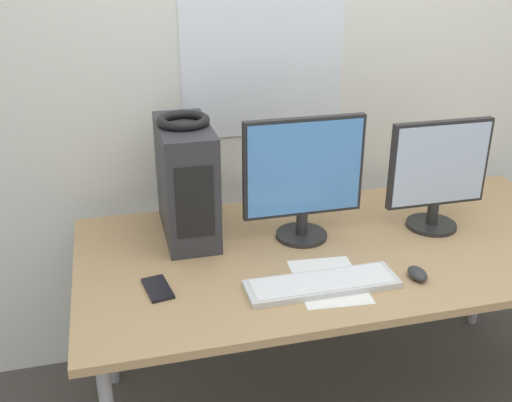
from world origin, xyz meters
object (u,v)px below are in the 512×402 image
at_px(monitor_main, 304,176).
at_px(cell_phone, 158,288).
at_px(keyboard, 322,284).
at_px(headphones, 183,120).
at_px(mouse, 417,273).
at_px(pc_tower, 186,181).
at_px(monitor_right_near, 438,173).

height_order(monitor_main, cell_phone, monitor_main).
bearing_deg(keyboard, monitor_main, 82.50).
relative_size(headphones, mouse, 2.11).
relative_size(keyboard, mouse, 5.56).
bearing_deg(monitor_main, pc_tower, 160.59).
height_order(monitor_right_near, cell_phone, monitor_right_near).
bearing_deg(cell_phone, monitor_right_near, 0.69).
bearing_deg(monitor_main, headphones, 160.48).
bearing_deg(cell_phone, monitor_main, 13.27).
xyz_separation_m(headphones, monitor_main, (0.39, -0.14, -0.19)).
distance_m(headphones, cell_phone, 0.58).
bearing_deg(pc_tower, monitor_main, -19.41).
xyz_separation_m(pc_tower, cell_phone, (-0.15, -0.37, -0.20)).
relative_size(headphones, keyboard, 0.38).
height_order(monitor_main, monitor_right_near, monitor_main).
height_order(pc_tower, mouse, pc_tower).
bearing_deg(monitor_right_near, pc_tower, 168.69).
distance_m(monitor_main, mouse, 0.51).
relative_size(monitor_right_near, mouse, 4.76).
bearing_deg(monitor_right_near, headphones, 168.64).
xyz_separation_m(monitor_right_near, cell_phone, (-1.05, -0.19, -0.21)).
height_order(headphones, monitor_right_near, headphones).
bearing_deg(mouse, keyboard, 175.36).
height_order(monitor_right_near, mouse, monitor_right_near).
relative_size(monitor_main, mouse, 5.17).
height_order(pc_tower, cell_phone, pc_tower).
bearing_deg(monitor_main, monitor_right_near, -4.61).
bearing_deg(mouse, pc_tower, 142.79).
xyz_separation_m(pc_tower, headphones, (0.00, 0.00, 0.22)).
bearing_deg(mouse, monitor_right_near, 54.34).
height_order(pc_tower, monitor_right_near, same).
bearing_deg(keyboard, headphones, 126.06).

